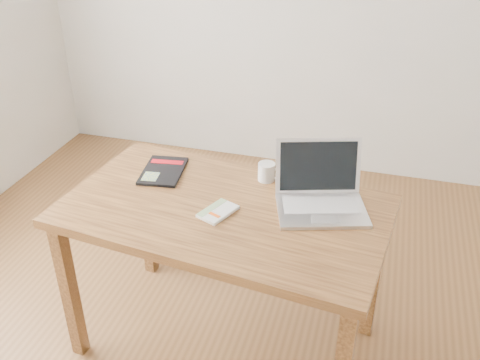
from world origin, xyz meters
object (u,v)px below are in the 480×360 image
(desk, at_px, (224,225))
(white_guidebook, at_px, (218,212))
(coffee_mug, at_px, (267,172))
(black_guidebook, at_px, (163,171))
(laptop, at_px, (320,194))

(desk, relative_size, white_guidebook, 7.56)
(coffee_mug, bearing_deg, white_guidebook, -102.64)
(coffee_mug, bearing_deg, black_guidebook, -162.89)
(desk, relative_size, coffee_mug, 12.74)
(white_guidebook, relative_size, laptop, 0.43)
(desk, relative_size, black_guidebook, 4.88)
(white_guidebook, height_order, laptop, laptop)
(laptop, bearing_deg, desk, -179.31)
(laptop, bearing_deg, white_guidebook, -173.44)
(white_guidebook, bearing_deg, laptop, 46.34)
(black_guidebook, bearing_deg, laptop, -14.18)
(laptop, bearing_deg, black_guidebook, 156.38)
(black_guidebook, height_order, laptop, laptop)
(black_guidebook, bearing_deg, coffee_mug, -0.51)
(black_guidebook, bearing_deg, white_guidebook, -43.98)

